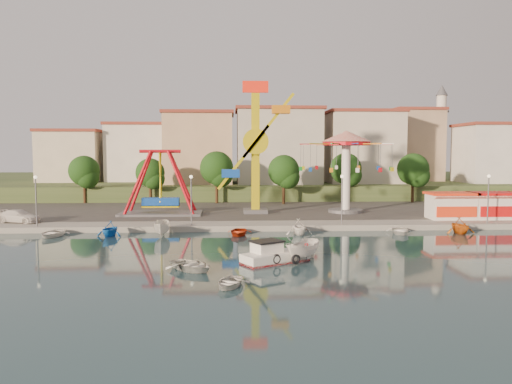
{
  "coord_description": "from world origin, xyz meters",
  "views": [
    {
      "loc": [
        -3.77,
        -39.42,
        8.22
      ],
      "look_at": [
        -1.14,
        14.0,
        4.0
      ],
      "focal_mm": 35.0,
      "sensor_mm": 36.0,
      "label": 1
    }
  ],
  "objects": [
    {
      "name": "tree_4",
      "position": [
        14.0,
        37.35,
        5.75
      ],
      "size": [
        4.86,
        4.86,
        7.6
      ],
      "color": "#382314",
      "rests_on": "quay_deck"
    },
    {
      "name": "moored_boat_0",
      "position": [
        -21.36,
        9.8,
        0.37
      ],
      "size": [
        3.15,
        3.99,
        0.75
      ],
      "primitive_type": "imported",
      "rotation": [
        0.0,
        0.0,
        -0.17
      ],
      "color": "silver",
      "rests_on": "ground"
    },
    {
      "name": "building_2",
      "position": [
        -8.19,
        51.96,
        8.62
      ],
      "size": [
        11.95,
        9.28,
        11.23
      ],
      "primitive_type": "cube",
      "color": "tan",
      "rests_on": "hill_terrace"
    },
    {
      "name": "rowboat_a",
      "position": [
        -6.57,
        -4.96,
        0.39
      ],
      "size": [
        4.54,
        4.58,
        0.78
      ],
      "primitive_type": "imported",
      "rotation": [
        0.0,
        0.0,
        0.76
      ],
      "color": "silver",
      "rests_on": "ground"
    },
    {
      "name": "lamp_post_0",
      "position": [
        -24.0,
        13.0,
        3.1
      ],
      "size": [
        0.14,
        0.14,
        5.0
      ],
      "primitive_type": "cylinder",
      "color": "#59595E",
      "rests_on": "quay_deck"
    },
    {
      "name": "ground",
      "position": [
        0.0,
        0.0,
        0.0
      ],
      "size": [
        200.0,
        200.0,
        0.0
      ],
      "primitive_type": "plane",
      "color": "#142E39",
      "rests_on": "ground"
    },
    {
      "name": "van",
      "position": [
        -26.97,
        15.78,
        1.3
      ],
      "size": [
        5.2,
        3.29,
        1.4
      ],
      "primitive_type": "imported",
      "rotation": [
        0.0,
        0.0,
        1.28
      ],
      "color": "silver",
      "rests_on": "quay_deck"
    },
    {
      "name": "tree_5",
      "position": [
        24.0,
        35.54,
        5.71
      ],
      "size": [
        4.83,
        4.83,
        7.54
      ],
      "color": "#382314",
      "rests_on": "quay_deck"
    },
    {
      "name": "skiff",
      "position": [
        1.64,
        -2.36,
        0.82
      ],
      "size": [
        3.78,
        4.38,
        1.64
      ],
      "primitive_type": "imported",
      "rotation": [
        0.0,
        0.0,
        -0.62
      ],
      "color": "white",
      "rests_on": "ground"
    },
    {
      "name": "rowboat_b",
      "position": [
        -3.93,
        -9.38,
        0.3
      ],
      "size": [
        2.91,
        3.41,
        0.6
      ],
      "primitive_type": "imported",
      "rotation": [
        0.0,
        0.0,
        -0.35
      ],
      "color": "silver",
      "rests_on": "ground"
    },
    {
      "name": "lamp_post_1",
      "position": [
        -8.0,
        13.0,
        3.1
      ],
      "size": [
        0.14,
        0.14,
        5.0
      ],
      "primitive_type": "cylinder",
      "color": "#59595E",
      "rests_on": "quay_deck"
    },
    {
      "name": "building_6",
      "position": [
        44.15,
        48.77,
        9.18
      ],
      "size": [
        8.23,
        8.98,
        12.36
      ],
      "primitive_type": "cube",
      "color": "silver",
      "rests_on": "hill_terrace"
    },
    {
      "name": "moored_boat_6",
      "position": [
        13.28,
        9.8,
        0.37
      ],
      "size": [
        3.08,
        3.9,
        0.73
      ],
      "primitive_type": "imported",
      "rotation": [
        0.0,
        0.0,
        -0.17
      ],
      "color": "white",
      "rests_on": "ground"
    },
    {
      "name": "moored_boat_3",
      "position": [
        -3.09,
        9.8,
        0.36
      ],
      "size": [
        2.93,
        3.78,
        0.72
      ],
      "primitive_type": "imported",
      "rotation": [
        0.0,
        0.0,
        -0.14
      ],
      "color": "red",
      "rests_on": "ground"
    },
    {
      "name": "tree_3",
      "position": [
        4.0,
        34.36,
        5.55
      ],
      "size": [
        4.68,
        4.68,
        7.32
      ],
      "color": "#382314",
      "rests_on": "quay_deck"
    },
    {
      "name": "minaret",
      "position": [
        36.0,
        54.0,
        12.55
      ],
      "size": [
        2.8,
        2.8,
        18.0
      ],
      "color": "silver",
      "rests_on": "hill_terrace"
    },
    {
      "name": "booth_left",
      "position": [
        21.47,
        16.49,
        2.16
      ],
      "size": [
        5.4,
        3.78,
        3.08
      ],
      "color": "white",
      "rests_on": "quay_deck"
    },
    {
      "name": "building_0",
      "position": [
        -33.37,
        46.06,
        8.93
      ],
      "size": [
        9.26,
        9.53,
        11.87
      ],
      "primitive_type": "cube",
      "color": "beige",
      "rests_on": "hill_terrace"
    },
    {
      "name": "pirate_ship_ride",
      "position": [
        -12.48,
        22.19,
        4.39
      ],
      "size": [
        10.0,
        5.0,
        8.0
      ],
      "color": "#59595E",
      "rests_on": "quay_deck"
    },
    {
      "name": "tree_0",
      "position": [
        -26.0,
        36.98,
        5.47
      ],
      "size": [
        4.6,
        4.6,
        7.19
      ],
      "color": "#382314",
      "rests_on": "quay_deck"
    },
    {
      "name": "booth_mid",
      "position": [
        26.51,
        16.49,
        2.16
      ],
      "size": [
        5.4,
        3.78,
        3.08
      ],
      "color": "white",
      "rests_on": "quay_deck"
    },
    {
      "name": "quay_deck",
      "position": [
        0.0,
        62.0,
        0.3
      ],
      "size": [
        200.0,
        100.0,
        0.6
      ],
      "primitive_type": "cube",
      "color": "#9E998E",
      "rests_on": "ground"
    },
    {
      "name": "building_3",
      "position": [
        5.6,
        48.8,
        7.6
      ],
      "size": [
        12.59,
        10.5,
        9.2
      ],
      "primitive_type": "cube",
      "color": "beige",
      "rests_on": "hill_terrace"
    },
    {
      "name": "asphalt_pad",
      "position": [
        0.0,
        30.0,
        0.6
      ],
      "size": [
        90.0,
        28.0,
        0.01
      ],
      "primitive_type": "cube",
      "color": "#4C4944",
      "rests_on": "quay_deck"
    },
    {
      "name": "hill_terrace",
      "position": [
        0.0,
        67.0,
        1.5
      ],
      "size": [
        200.0,
        60.0,
        3.0
      ],
      "primitive_type": "cube",
      "color": "#384C26",
      "rests_on": "ground"
    },
    {
      "name": "lamp_post_2",
      "position": [
        8.0,
        13.0,
        3.1
      ],
      "size": [
        0.14,
        0.14,
        5.0
      ],
      "primitive_type": "cylinder",
      "color": "#59595E",
      "rests_on": "quay_deck"
    },
    {
      "name": "moored_boat_2",
      "position": [
        -10.61,
        9.8,
        0.78
      ],
      "size": [
        1.66,
        4.08,
        1.55
      ],
      "primitive_type": "imported",
      "rotation": [
        0.0,
        0.0,
        0.04
      ],
      "color": "silver",
      "rests_on": "ground"
    },
    {
      "name": "moored_boat_4",
      "position": [
        2.94,
        9.8,
        0.82
      ],
      "size": [
        3.16,
        3.51,
        1.63
      ],
      "primitive_type": "imported",
      "rotation": [
        0.0,
        0.0,
        0.17
      ],
      "color": "white",
      "rests_on": "ground"
    },
    {
      "name": "cabin_motorboat",
      "position": [
        -0.66,
        -2.65,
        0.48
      ],
      "size": [
        5.41,
        4.28,
        1.81
      ],
      "rotation": [
        0.0,
        0.0,
        0.53
      ],
      "color": "white",
      "rests_on": "ground"
    },
    {
      "name": "building_4",
      "position": [
        19.07,
        52.2,
        7.62
      ],
      "size": [
        10.75,
        9.23,
        9.24
      ],
      "primitive_type": "cube",
      "color": "beige",
      "rests_on": "hill_terrace"
    },
    {
      "name": "tree_1",
      "position": [
        -16.0,
        36.24,
        5.2
      ],
      "size": [
        4.35,
        4.35,
        6.8
      ],
      "color": "#382314",
      "rests_on": "quay_deck"
    },
    {
      "name": "building_1",
      "position": [
        -21.33,
        51.38,
        7.32
      ],
      "size": [
        12.33,
        9.01,
        8.63
      ],
      "primitive_type": "cube",
      "color": "silver",
      "rests_on": "hill_terrace"
    },
    {
      "name": "kamikaze_tower",
      "position": [
        -0.43,
        23.04,
        8.5
      ],
      "size": [
        6.48,
        3.1,
        16.5
      ],
      "color": "#59595E",
      "rests_on": "quay_deck"
    },
    {
      "name": "wave_swinger",
      "position": [
        10.77,
        23.27,
        8.2
      ],
      "size": [
        11.6,
        11.6,
        10.4
      ],
      "color": "#59595E",
      "rests_on": "quay_deck"
    },
    {
      "name": "moored_boat_7",
      "position": [
        19.46,
        9.8,
        0.86
      ],
      "size": [
        3.11,
        3.51,
        1.73
      ],
      "primitive_type": "imported",
      "rotation": [
        0.0,
        0.0,
        0.09
      ],
      "color": "#D76113",
      "rests_on": "ground"
    },
    {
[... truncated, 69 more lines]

